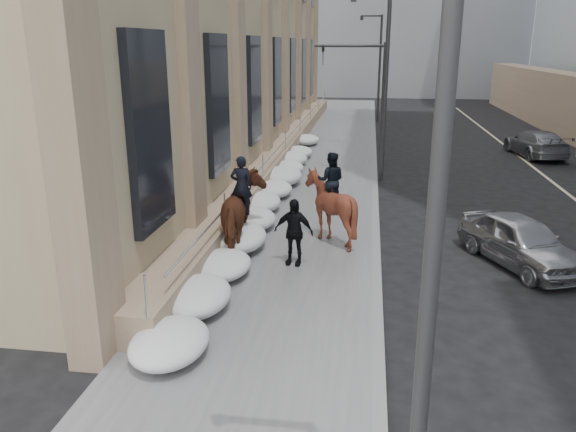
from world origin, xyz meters
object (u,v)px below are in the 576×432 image
object	(u,v)px
mounted_horse_left	(244,212)
car_silver	(521,241)
pedestrian	(294,232)
mounted_horse_right	(330,204)
car_grey	(536,143)

from	to	relation	value
mounted_horse_left	car_silver	bearing A→B (deg)	174.65
mounted_horse_left	pedestrian	bearing A→B (deg)	144.82
mounted_horse_left	mounted_horse_right	bearing A→B (deg)	-160.31
pedestrian	mounted_horse_left	bearing A→B (deg)	160.76
mounted_horse_left	car_grey	world-z (taller)	mounted_horse_left
mounted_horse_right	car_silver	world-z (taller)	mounted_horse_right
pedestrian	car_grey	bearing A→B (deg)	66.56
mounted_horse_right	car_grey	bearing A→B (deg)	-122.75
pedestrian	mounted_horse_right	bearing A→B (deg)	76.02
car_silver	car_grey	distance (m)	17.22
pedestrian	car_silver	world-z (taller)	pedestrian
mounted_horse_right	car_grey	xyz separation A→B (m)	(10.12, 15.62, -0.56)
pedestrian	car_silver	distance (m)	6.32
pedestrian	car_silver	size ratio (longest dim) A/B	0.45
pedestrian	car_grey	xyz separation A→B (m)	(10.96, 17.67, -0.33)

